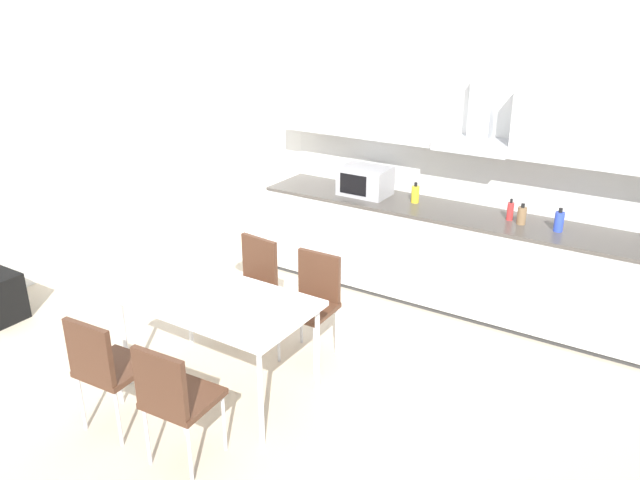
% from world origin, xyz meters
% --- Properties ---
extents(ground_plane, '(8.86, 7.34, 0.02)m').
position_xyz_m(ground_plane, '(0.00, 0.00, -0.01)').
color(ground_plane, beige).
extents(wall_back, '(7.09, 0.10, 2.87)m').
position_xyz_m(wall_back, '(0.00, 2.50, 1.44)').
color(wall_back, white).
rests_on(wall_back, ground_plane).
extents(kitchen_counter, '(4.02, 0.67, 0.92)m').
position_xyz_m(kitchen_counter, '(0.87, 2.13, 0.46)').
color(kitchen_counter, '#333333').
rests_on(kitchen_counter, ground_plane).
extents(backsplash_tile, '(4.00, 0.02, 0.50)m').
position_xyz_m(backsplash_tile, '(0.87, 2.44, 1.17)').
color(backsplash_tile, silver).
rests_on(backsplash_tile, kitchen_counter).
extents(upper_wall_cabinets, '(4.00, 0.40, 0.65)m').
position_xyz_m(upper_wall_cabinets, '(0.87, 2.28, 1.79)').
color(upper_wall_cabinets, silver).
extents(microwave, '(0.48, 0.35, 0.28)m').
position_xyz_m(microwave, '(-0.16, 2.13, 1.06)').
color(microwave, '#ADADB2').
rests_on(microwave, kitchen_counter).
extents(bottle_yellow, '(0.08, 0.08, 0.20)m').
position_xyz_m(bottle_yellow, '(0.36, 2.17, 1.01)').
color(bottle_yellow, yellow).
rests_on(bottle_yellow, kitchen_counter).
extents(bottle_blue, '(0.08, 0.08, 0.20)m').
position_xyz_m(bottle_blue, '(1.70, 2.10, 1.01)').
color(bottle_blue, blue).
rests_on(bottle_blue, kitchen_counter).
extents(bottle_red, '(0.06, 0.06, 0.19)m').
position_xyz_m(bottle_red, '(1.28, 2.16, 1.01)').
color(bottle_red, red).
rests_on(bottle_red, kitchen_counter).
extents(bottle_brown, '(0.08, 0.08, 0.19)m').
position_xyz_m(bottle_brown, '(1.39, 2.11, 1.00)').
color(bottle_brown, brown).
rests_on(bottle_brown, kitchen_counter).
extents(dining_table, '(1.40, 0.80, 0.76)m').
position_xyz_m(dining_table, '(-0.12, -0.15, 0.71)').
color(dining_table, white).
rests_on(dining_table, ground_plane).
extents(chair_far_right, '(0.41, 0.41, 0.87)m').
position_xyz_m(chair_far_right, '(0.19, 0.63, 0.53)').
color(chair_far_right, '#4C2D1E').
rests_on(chair_far_right, ground_plane).
extents(chair_near_left, '(0.42, 0.42, 0.87)m').
position_xyz_m(chair_near_left, '(-0.43, -0.93, 0.53)').
color(chair_near_left, '#4C2D1E').
rests_on(chair_near_left, ground_plane).
extents(chair_near_right, '(0.43, 0.43, 0.87)m').
position_xyz_m(chair_near_right, '(0.20, -0.93, 0.53)').
color(chair_near_right, '#4C2D1E').
rests_on(chair_near_right, ground_plane).
extents(chair_far_left, '(0.44, 0.44, 0.87)m').
position_xyz_m(chair_far_left, '(-0.42, 0.63, 0.53)').
color(chair_far_left, '#4C2D1E').
rests_on(chair_far_left, ground_plane).
extents(pendant_lamp, '(0.32, 0.32, 0.22)m').
position_xyz_m(pendant_lamp, '(-0.12, -0.15, 1.89)').
color(pendant_lamp, silver).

